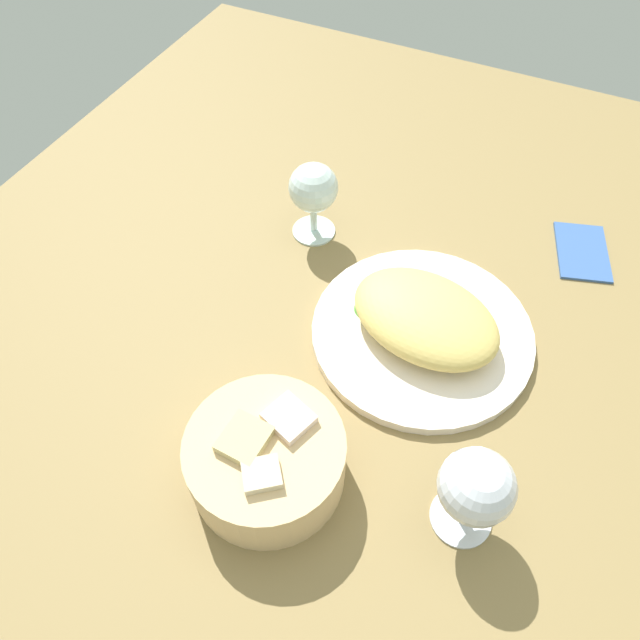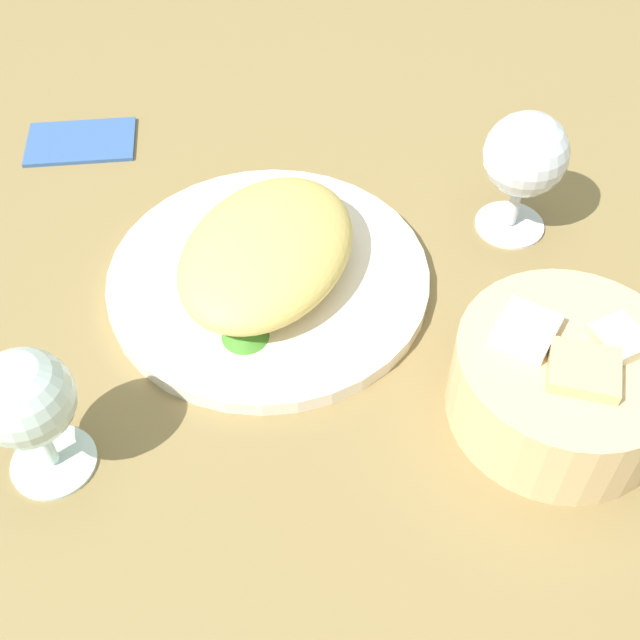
% 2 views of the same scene
% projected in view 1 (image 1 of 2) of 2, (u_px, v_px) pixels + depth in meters
% --- Properties ---
extents(ground_plane, '(1.40, 1.40, 0.02)m').
position_uv_depth(ground_plane, '(415.00, 364.00, 0.75)').
color(ground_plane, olive).
extents(plate, '(0.28, 0.28, 0.01)m').
position_uv_depth(plate, '(422.00, 333.00, 0.76)').
color(plate, white).
rests_on(plate, ground_plane).
extents(omelette, '(0.21, 0.17, 0.05)m').
position_uv_depth(omelette, '(425.00, 317.00, 0.74)').
color(omelette, '#DABD64').
rests_on(omelette, plate).
extents(lettuce_garnish, '(0.04, 0.04, 0.01)m').
position_uv_depth(lettuce_garnish, '(369.00, 307.00, 0.77)').
color(lettuce_garnish, '#41862C').
rests_on(lettuce_garnish, plate).
extents(bread_basket, '(0.17, 0.17, 0.08)m').
position_uv_depth(bread_basket, '(266.00, 458.00, 0.63)').
color(bread_basket, '#DAB782').
rests_on(bread_basket, ground_plane).
extents(wine_glass_near, '(0.07, 0.07, 0.12)m').
position_uv_depth(wine_glass_near, '(313.00, 191.00, 0.82)').
color(wine_glass_near, silver).
rests_on(wine_glass_near, ground_plane).
extents(wine_glass_far, '(0.07, 0.07, 0.12)m').
position_uv_depth(wine_glass_far, '(476.00, 489.00, 0.56)').
color(wine_glass_far, silver).
rests_on(wine_glass_far, ground_plane).
extents(folded_napkin, '(0.10, 0.13, 0.01)m').
position_uv_depth(folded_napkin, '(583.00, 251.00, 0.86)').
color(folded_napkin, '#375B9B').
rests_on(folded_napkin, ground_plane).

